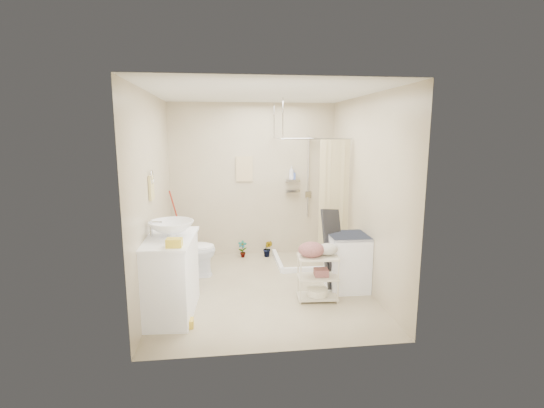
{
  "coord_description": "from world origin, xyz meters",
  "views": [
    {
      "loc": [
        -0.51,
        -5.09,
        2.12
      ],
      "look_at": [
        0.16,
        0.25,
        1.13
      ],
      "focal_mm": 26.0,
      "sensor_mm": 36.0,
      "label": 1
    }
  ],
  "objects": [
    {
      "name": "sink",
      "position": [
        -1.12,
        -0.55,
        1.02
      ],
      "size": [
        0.55,
        0.55,
        0.18
      ],
      "primitive_type": "imported",
      "rotation": [
        0.0,
        0.0,
        -0.07
      ],
      "color": "white",
      "rests_on": "vanity"
    },
    {
      "name": "vanity",
      "position": [
        -1.16,
        -0.61,
        0.46
      ],
      "size": [
        0.66,
        1.09,
        0.93
      ],
      "primitive_type": "cube",
      "rotation": [
        0.0,
        0.0,
        -0.07
      ],
      "color": "white",
      "rests_on": "ground"
    },
    {
      "name": "laundry_rack",
      "position": [
        0.66,
        -0.45,
        0.35
      ],
      "size": [
        0.52,
        0.33,
        0.7
      ],
      "primitive_type": null,
      "rotation": [
        0.0,
        0.0,
        -0.07
      ],
      "color": "beige",
      "rests_on": "ground"
    },
    {
      "name": "potted_plant_a",
      "position": [
        -0.21,
        1.4,
        0.15
      ],
      "size": [
        0.16,
        0.12,
        0.29
      ],
      "primitive_type": "imported",
      "rotation": [
        0.0,
        0.0,
        -0.12
      ],
      "color": "#975021",
      "rests_on": "ground"
    },
    {
      "name": "floor_basket",
      "position": [
        -0.95,
        -0.99,
        0.06
      ],
      "size": [
        0.24,
        0.18,
        0.13
      ],
      "primitive_type": "cube",
      "rotation": [
        0.0,
        0.0,
        0.01
      ],
      "color": "gold",
      "rests_on": "ground"
    },
    {
      "name": "shower",
      "position": [
        0.85,
        1.05,
        1.05
      ],
      "size": [
        1.1,
        1.1,
        2.1
      ],
      "primitive_type": null,
      "color": "white",
      "rests_on": "ground"
    },
    {
      "name": "shampoo_bottle_b",
      "position": [
        0.69,
        1.54,
        1.4
      ],
      "size": [
        0.08,
        0.08,
        0.16
      ],
      "primitive_type": "imported",
      "rotation": [
        0.0,
        0.0,
        -0.18
      ],
      "color": "#4258A3",
      "rests_on": "shower"
    },
    {
      "name": "tp_holder",
      "position": [
        -1.36,
        0.05,
        0.72
      ],
      "size": [
        0.08,
        0.12,
        0.14
      ],
      "primitive_type": null,
      "color": "white",
      "rests_on": "wall_left"
    },
    {
      "name": "wall_left",
      "position": [
        -1.4,
        0.0,
        1.3
      ],
      "size": [
        0.04,
        3.2,
        2.6
      ],
      "primitive_type": "cube",
      "color": "#C3B797",
      "rests_on": "ground"
    },
    {
      "name": "washing_machine",
      "position": [
        1.14,
        -0.14,
        0.38
      ],
      "size": [
        0.53,
        0.55,
        0.76
      ],
      "primitive_type": "cube",
      "rotation": [
        0.0,
        0.0,
        -0.02
      ],
      "color": "white",
      "rests_on": "ground"
    },
    {
      "name": "potted_plant_b",
      "position": [
        0.22,
        1.38,
        0.15
      ],
      "size": [
        0.19,
        0.17,
        0.29
      ],
      "primitive_type": "imported",
      "rotation": [
        0.0,
        0.0,
        -0.32
      ],
      "color": "brown",
      "rests_on": "ground"
    },
    {
      "name": "ironing_board",
      "position": [
        0.96,
        -0.09,
        0.56
      ],
      "size": [
        0.32,
        0.23,
        1.12
      ],
      "primitive_type": null,
      "rotation": [
        0.0,
        0.0,
        0.5
      ],
      "color": "black",
      "rests_on": "ground"
    },
    {
      "name": "wall_back",
      "position": [
        0.0,
        1.6,
        1.3
      ],
      "size": [
        2.8,
        0.04,
        2.6
      ],
      "primitive_type": "cube",
      "color": "#C3B797",
      "rests_on": "ground"
    },
    {
      "name": "wall_right",
      "position": [
        1.4,
        0.0,
        1.3
      ],
      "size": [
        0.04,
        3.2,
        2.6
      ],
      "primitive_type": "cube",
      "color": "#C3B797",
      "rests_on": "ground"
    },
    {
      "name": "floor",
      "position": [
        0.0,
        0.0,
        0.0
      ],
      "size": [
        3.2,
        3.2,
        0.0
      ],
      "primitive_type": "plane",
      "color": "tan",
      "rests_on": "ground"
    },
    {
      "name": "mop",
      "position": [
        -1.28,
        1.43,
        0.59
      ],
      "size": [
        0.15,
        0.15,
        1.18
      ],
      "primitive_type": null,
      "rotation": [
        0.0,
        0.0,
        -0.4
      ],
      "color": "#A32314",
      "rests_on": "ground"
    },
    {
      "name": "ceiling",
      "position": [
        0.0,
        0.0,
        2.6
      ],
      "size": [
        2.8,
        3.2,
        0.04
      ],
      "primitive_type": "cube",
      "color": "silver",
      "rests_on": "ground"
    },
    {
      "name": "counter_basket",
      "position": [
        -1.03,
        -1.01,
        0.97
      ],
      "size": [
        0.17,
        0.13,
        0.09
      ],
      "primitive_type": "cube",
      "rotation": [
        0.0,
        0.0,
        -0.04
      ],
      "color": "yellow",
      "rests_on": "vanity"
    },
    {
      "name": "wall_front",
      "position": [
        0.0,
        -1.6,
        1.3
      ],
      "size": [
        2.8,
        0.04,
        2.6
      ],
      "primitive_type": "cube",
      "color": "#C3B797",
      "rests_on": "ground"
    },
    {
      "name": "toilet",
      "position": [
        -1.04,
        0.61,
        0.4
      ],
      "size": [
        0.81,
        0.5,
        0.8
      ],
      "primitive_type": "imported",
      "rotation": [
        0.0,
        0.0,
        1.64
      ],
      "color": "white",
      "rests_on": "ground"
    },
    {
      "name": "hanging_towel",
      "position": [
        -0.15,
        1.58,
        1.5
      ],
      "size": [
        0.28,
        0.03,
        0.42
      ],
      "primitive_type": "cube",
      "color": "beige",
      "rests_on": "wall_back"
    },
    {
      "name": "towel_ring",
      "position": [
        -1.38,
        -0.2,
        1.47
      ],
      "size": [
        0.04,
        0.22,
        0.34
      ],
      "primitive_type": null,
      "color": "#D6C578",
      "rests_on": "wall_left"
    },
    {
      "name": "shampoo_bottle_a",
      "position": [
        0.65,
        1.53,
        1.43
      ],
      "size": [
        0.11,
        0.11,
        0.22
      ],
      "primitive_type": "imported",
      "rotation": [
        0.0,
        0.0,
        0.26
      ],
      "color": "silver",
      "rests_on": "shower"
    }
  ]
}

